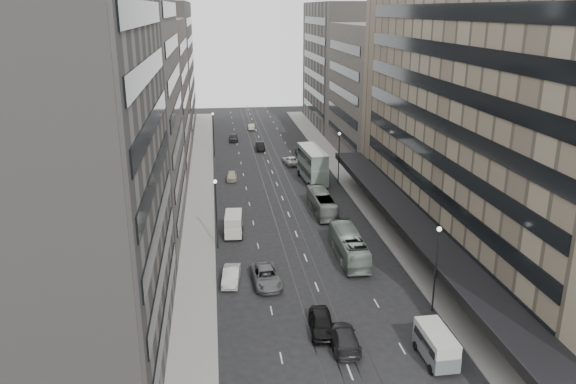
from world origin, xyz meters
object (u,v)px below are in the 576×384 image
sedan_0 (322,323)px  sedan_1 (231,276)px  sedan_2 (266,277)px  double_decker (312,164)px  panel_van (234,224)px  bus_far (322,203)px  bus_near (349,245)px  pedestrian (504,343)px  vw_microbus (436,344)px

sedan_0 → sedan_1: bearing=130.3°
sedan_2 → double_decker: bearing=68.6°
panel_van → sedan_1: panel_van is taller
bus_far → sedan_0: bus_far is taller
bus_near → double_decker: double_decker is taller
sedan_2 → pedestrian: 22.98m
bus_far → panel_van: bearing=27.3°
vw_microbus → panel_van: (-14.73, 27.89, 0.10)m
vw_microbus → sedan_1: bearing=134.3°
bus_near → sedan_2: size_ratio=1.84×
vw_microbus → double_decker: bearing=90.7°
bus_far → sedan_0: bearing=78.1°
vw_microbus → sedan_0: size_ratio=0.97×
bus_far → double_decker: bearing=-95.9°
sedan_1 → sedan_2: sedan_2 is taller
double_decker → sedan_0: size_ratio=2.02×
bus_near → sedan_0: size_ratio=2.16×
pedestrian → sedan_0: bearing=-40.2°
sedan_2 → sedan_0: bearing=-71.8°
panel_van → sedan_1: size_ratio=0.99×
sedan_0 → sedan_1: size_ratio=1.08×
panel_van → pedestrian: size_ratio=2.50×
bus_far → sedan_1: 23.04m
panel_van → pedestrian: 34.57m
sedan_1 → bus_far: bearing=62.7°
sedan_1 → sedan_2: 3.58m
panel_van → sedan_1: (-0.76, -12.46, -0.79)m
panel_van → sedan_1: bearing=-89.3°
vw_microbus → bus_far: bearing=93.4°
panel_van → pedestrian: (20.46, -27.86, -0.48)m
panel_van → sedan_2: size_ratio=0.78×
bus_far → sedan_2: size_ratio=1.72×
vw_microbus → panel_van: 31.54m
bus_near → sedan_1: size_ratio=2.33×
bus_near → bus_far: 14.77m
panel_van → sedan_2: 13.55m
sedan_0 → pedestrian: size_ratio=2.72×
sedan_0 → sedan_2: (-3.86, 9.45, -0.03)m
vw_microbus → pedestrian: bearing=-0.5°
bus_near → pedestrian: size_ratio=5.88×
bus_near → double_decker: 29.11m
bus_far → vw_microbus: size_ratio=2.09×
sedan_0 → double_decker: bearing=85.7°
bus_near → pedestrian: bus_near is taller
bus_far → panel_van: (-12.21, -6.57, 0.14)m
double_decker → vw_microbus: double_decker is taller
double_decker → pedestrian: bearing=-85.6°
vw_microbus → pedestrian: size_ratio=2.63×
vw_microbus → pedestrian: (5.72, 0.03, -0.38)m
sedan_0 → sedan_2: sedan_0 is taller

